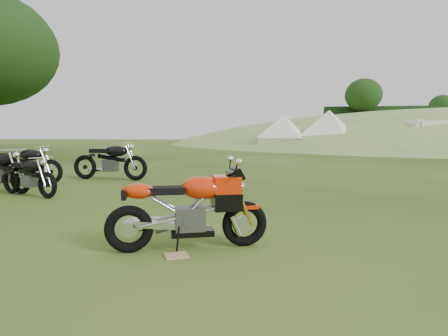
% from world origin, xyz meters
% --- Properties ---
extents(ground, '(120.00, 120.00, 0.00)m').
position_xyz_m(ground, '(0.00, 0.00, 0.00)').
color(ground, '#223D0D').
rests_on(ground, ground).
extents(sport_motorcycle, '(1.78, 0.99, 1.04)m').
position_xyz_m(sport_motorcycle, '(0.23, -2.00, 0.52)').
color(sport_motorcycle, red).
rests_on(sport_motorcycle, ground).
extents(plywood_board, '(0.30, 0.28, 0.02)m').
position_xyz_m(plywood_board, '(0.16, -2.27, 0.01)').
color(plywood_board, tan).
rests_on(plywood_board, ground).
extents(vintage_moto_a, '(1.98, 1.02, 1.02)m').
position_xyz_m(vintage_moto_a, '(-4.89, 1.31, 0.51)').
color(vintage_moto_a, black).
rests_on(vintage_moto_a, ground).
extents(vintage_moto_b, '(1.70, 0.94, 0.88)m').
position_xyz_m(vintage_moto_b, '(-3.90, 0.90, 0.44)').
color(vintage_moto_b, black).
rests_on(vintage_moto_b, ground).
extents(vintage_moto_c, '(1.98, 0.54, 1.03)m').
position_xyz_m(vintage_moto_c, '(-5.23, 2.55, 0.52)').
color(vintage_moto_c, black).
rests_on(vintage_moto_c, ground).
extents(vintage_moto_d, '(2.13, 0.58, 1.11)m').
position_xyz_m(vintage_moto_d, '(-3.45, 3.63, 0.56)').
color(vintage_moto_d, black).
rests_on(vintage_moto_d, ground).
extents(tent_left, '(3.57, 3.57, 2.58)m').
position_xyz_m(tent_left, '(1.26, 21.67, 1.29)').
color(tent_left, white).
rests_on(tent_left, ground).
extents(tent_mid, '(4.16, 4.16, 2.78)m').
position_xyz_m(tent_mid, '(4.46, 21.66, 1.39)').
color(tent_mid, white).
rests_on(tent_mid, ground).
extents(caravan, '(4.79, 2.88, 2.09)m').
position_xyz_m(caravan, '(11.43, 20.51, 1.05)').
color(caravan, silver).
rests_on(caravan, ground).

